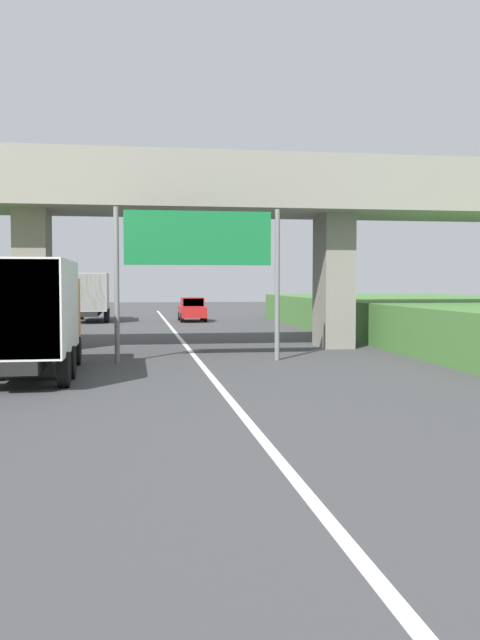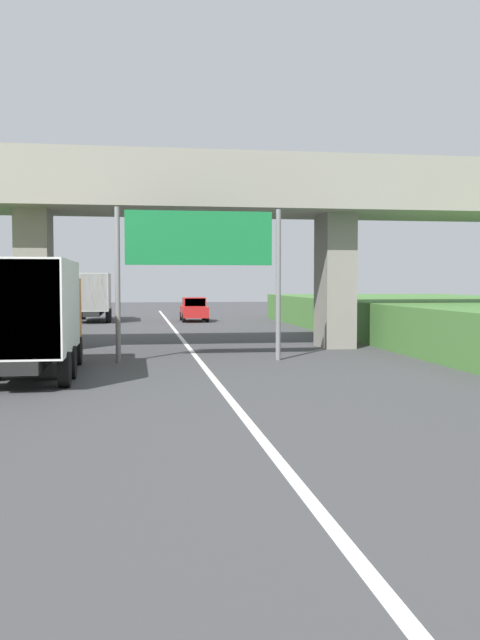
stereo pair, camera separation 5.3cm
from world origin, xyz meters
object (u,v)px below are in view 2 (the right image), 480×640
Objects in this scene: car_red at (194,309)px; truck_green at (94,294)px; truck_orange at (35,312)px; overhead_highway_sign at (199,248)px.

truck_green is at bearing 170.76° from car_red.
truck_green and truck_orange have the same top height.
truck_orange is at bearing -89.89° from truck_green.
truck_green is at bearing 101.36° from overhead_highway_sign.
car_red is (7.05, 28.21, -1.08)m from truck_orange.
car_red is at bearing 75.96° from truck_orange.
car_red is (7.11, -1.16, -1.08)m from truck_green.
truck_green is 29.36m from truck_orange.
overhead_highway_sign reaches higher than truck_green.
overhead_highway_sign is 25.22m from car_red.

